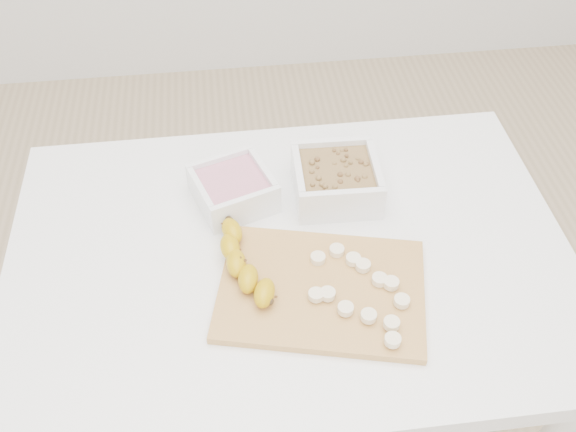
{
  "coord_description": "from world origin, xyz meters",
  "views": [
    {
      "loc": [
        -0.1,
        -0.74,
        1.61
      ],
      "look_at": [
        0.0,
        0.03,
        0.81
      ],
      "focal_mm": 40.0,
      "sensor_mm": 36.0,
      "label": 1
    }
  ],
  "objects": [
    {
      "name": "bowl_granola",
      "position": [
        0.11,
        0.14,
        0.79
      ],
      "size": [
        0.16,
        0.16,
        0.07
      ],
      "color": "white",
      "rests_on": "table"
    },
    {
      "name": "table",
      "position": [
        0.0,
        0.0,
        0.65
      ],
      "size": [
        1.0,
        0.7,
        0.75
      ],
      "color": "white",
      "rests_on": "ground"
    },
    {
      "name": "cutting_board",
      "position": [
        0.04,
        -0.1,
        0.76
      ],
      "size": [
        0.39,
        0.32,
        0.01
      ],
      "primitive_type": "cube",
      "rotation": [
        0.0,
        0.0,
        -0.24
      ],
      "color": "tan",
      "rests_on": "table"
    },
    {
      "name": "bowl_yogurt",
      "position": [
        -0.09,
        0.14,
        0.78
      ],
      "size": [
        0.17,
        0.17,
        0.06
      ],
      "color": "white",
      "rests_on": "table"
    },
    {
      "name": "banana",
      "position": [
        -0.08,
        -0.04,
        0.78
      ],
      "size": [
        0.07,
        0.2,
        0.03
      ],
      "primitive_type": null,
      "rotation": [
        0.0,
        0.0,
        0.09
      ],
      "color": "#B99008",
      "rests_on": "cutting_board"
    },
    {
      "name": "banana_slices",
      "position": [
        0.1,
        -0.12,
        0.77
      ],
      "size": [
        0.16,
        0.22,
        0.02
      ],
      "color": "#F5E3B8",
      "rests_on": "cutting_board"
    }
  ]
}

